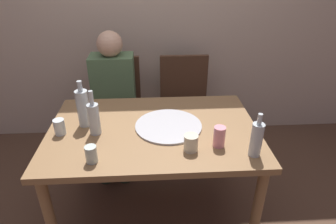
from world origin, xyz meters
TOP-DOWN VIEW (x-y plane):
  - ground_plane at (0.00, 0.00)m, footprint 8.00×8.00m
  - back_wall at (0.00, 1.22)m, footprint 6.00×0.10m
  - dining_table at (0.00, 0.00)m, footprint 1.30×0.88m
  - pizza_tray at (0.10, 0.01)m, footprint 0.42×0.42m
  - wine_bottle at (-0.43, 0.06)m, footprint 0.08×0.08m
  - beer_bottle at (-0.35, -0.04)m, footprint 0.07×0.07m
  - water_bottle at (0.54, -0.31)m, footprint 0.06×0.06m
  - tumbler_near at (0.20, -0.25)m, footprint 0.08×0.08m
  - tumbler_far at (-0.32, -0.32)m, footprint 0.06×0.06m
  - wine_glass at (-0.56, -0.03)m, footprint 0.07×0.07m
  - soda_can at (0.37, -0.21)m, footprint 0.07×0.07m
  - table_knife at (-0.44, 0.24)m, footprint 0.03×0.22m
  - chair_left at (-0.33, 0.84)m, footprint 0.44×0.44m
  - chair_right at (0.30, 0.84)m, footprint 0.44×0.44m
  - guest_in_sweater at (-0.33, 0.69)m, footprint 0.36×0.56m

SIDE VIEW (x-z plane):
  - ground_plane at x=0.00m, z-range 0.00..0.00m
  - chair_left at x=-0.33m, z-range 0.06..0.96m
  - chair_right at x=0.30m, z-range 0.06..0.96m
  - guest_in_sweater at x=-0.33m, z-range 0.06..1.23m
  - dining_table at x=0.00m, z-range 0.28..1.03m
  - table_knife at x=-0.44m, z-range 0.74..0.75m
  - pizza_tray at x=0.10m, z-range 0.74..0.75m
  - tumbler_far at x=-0.32m, z-range 0.74..0.84m
  - tumbler_near at x=0.20m, z-range 0.74..0.84m
  - wine_glass at x=-0.56m, z-range 0.74..0.84m
  - soda_can at x=0.37m, z-range 0.74..0.86m
  - water_bottle at x=0.54m, z-range 0.72..0.97m
  - beer_bottle at x=-0.35m, z-range 0.71..0.99m
  - wine_bottle at x=-0.43m, z-range 0.72..1.02m
  - back_wall at x=0.00m, z-range 0.00..2.60m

